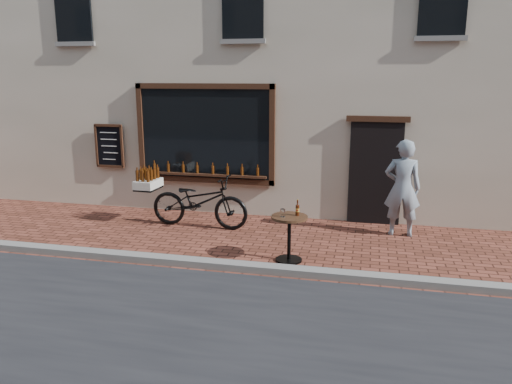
# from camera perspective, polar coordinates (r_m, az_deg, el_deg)

# --- Properties ---
(ground) EXTENTS (90.00, 90.00, 0.00)m
(ground) POSITION_cam_1_polar(r_m,az_deg,el_deg) (8.15, -0.61, -9.53)
(ground) COLOR #52271A
(ground) RESTS_ON ground
(kerb) EXTENTS (90.00, 0.25, 0.12)m
(kerb) POSITION_cam_1_polar(r_m,az_deg,el_deg) (8.30, -0.28, -8.63)
(kerb) COLOR slate
(kerb) RESTS_ON ground
(shop_building) EXTENTS (28.00, 6.20, 10.00)m
(shop_building) POSITION_cam_1_polar(r_m,az_deg,el_deg) (14.03, 6.04, 20.74)
(shop_building) COLOR beige
(shop_building) RESTS_ON ground
(cargo_bicycle) EXTENTS (2.48, 0.84, 1.19)m
(cargo_bicycle) POSITION_cam_1_polar(r_m,az_deg,el_deg) (10.57, -6.70, -1.00)
(cargo_bicycle) COLOR black
(cargo_bicycle) RESTS_ON ground
(bistro_table) EXTENTS (0.63, 0.63, 1.08)m
(bistro_table) POSITION_cam_1_polar(r_m,az_deg,el_deg) (8.59, 3.84, -4.23)
(bistro_table) COLOR black
(bistro_table) RESTS_ON ground
(pedestrian) EXTENTS (0.71, 0.47, 1.94)m
(pedestrian) POSITION_cam_1_polar(r_m,az_deg,el_deg) (10.28, 16.39, 0.44)
(pedestrian) COLOR gray
(pedestrian) RESTS_ON ground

